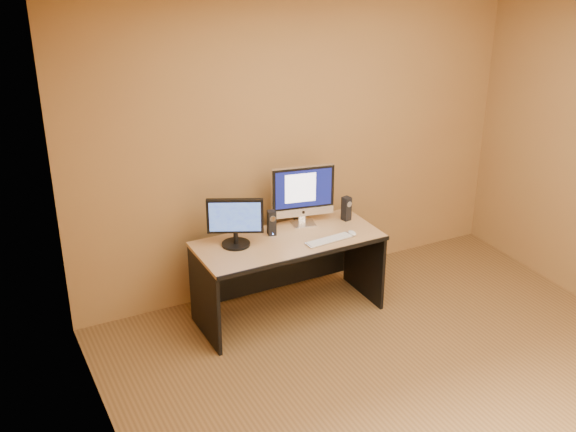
{
  "coord_description": "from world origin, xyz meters",
  "views": [
    {
      "loc": [
        -2.65,
        -3.1,
        3.17
      ],
      "look_at": [
        -0.41,
        1.36,
        0.93
      ],
      "focal_mm": 45.0,
      "sensor_mm": 36.0,
      "label": 1
    }
  ],
  "objects": [
    {
      "name": "ceiling",
      "position": [
        0.0,
        0.0,
        2.6
      ],
      "size": [
        4.0,
        4.0,
        0.0
      ],
      "primitive_type": "plane",
      "color": "white",
      "rests_on": "walls"
    },
    {
      "name": "floor",
      "position": [
        0.0,
        0.0,
        0.0
      ],
      "size": [
        4.0,
        4.0,
        0.0
      ],
      "primitive_type": "plane",
      "color": "brown",
      "rests_on": "ground"
    },
    {
      "name": "cable_a",
      "position": [
        -0.1,
        1.75,
        0.69
      ],
      "size": [
        0.11,
        0.18,
        0.01
      ],
      "primitive_type": "cylinder",
      "rotation": [
        1.57,
        0.0,
        0.52
      ],
      "color": "black",
      "rests_on": "desk"
    },
    {
      "name": "imac",
      "position": [
        -0.12,
        1.67,
        0.93
      ],
      "size": [
        0.55,
        0.29,
        0.51
      ],
      "primitive_type": null,
      "rotation": [
        0.0,
        0.0,
        -0.19
      ],
      "color": "silver",
      "rests_on": "desk"
    },
    {
      "name": "mouse",
      "position": [
        0.13,
        1.31,
        0.7
      ],
      "size": [
        0.06,
        0.1,
        0.03
      ],
      "primitive_type": "ellipsoid",
      "rotation": [
        0.0,
        0.0,
        -0.03
      ],
      "color": "silver",
      "rests_on": "desk"
    },
    {
      "name": "desk",
      "position": [
        -0.36,
        1.46,
        0.34
      ],
      "size": [
        1.48,
        0.66,
        0.68
      ],
      "primitive_type": null,
      "rotation": [
        0.0,
        0.0,
        0.01
      ],
      "color": "tan",
      "rests_on": "ground"
    },
    {
      "name": "walls",
      "position": [
        0.0,
        0.0,
        1.3
      ],
      "size": [
        4.0,
        4.0,
        2.6
      ],
      "primitive_type": null,
      "color": "olive",
      "rests_on": "ground"
    },
    {
      "name": "second_monitor",
      "position": [
        -0.77,
        1.56,
        0.88
      ],
      "size": [
        0.49,
        0.39,
        0.39
      ],
      "primitive_type": null,
      "rotation": [
        0.0,
        0.0,
        -0.44
      ],
      "color": "black",
      "rests_on": "desk"
    },
    {
      "name": "keyboard",
      "position": [
        -0.08,
        1.3,
        0.69
      ],
      "size": [
        0.4,
        0.14,
        0.02
      ],
      "primitive_type": "cube",
      "rotation": [
        0.0,
        0.0,
        0.08
      ],
      "color": "silver",
      "rests_on": "desk"
    },
    {
      "name": "speaker_right",
      "position": [
        0.24,
        1.59,
        0.78
      ],
      "size": [
        0.07,
        0.08,
        0.2
      ],
      "primitive_type": null,
      "rotation": [
        0.0,
        0.0,
        0.2
      ],
      "color": "black",
      "rests_on": "desk"
    },
    {
      "name": "speaker_left",
      "position": [
        -0.44,
        1.61,
        0.78
      ],
      "size": [
        0.07,
        0.08,
        0.2
      ],
      "primitive_type": null,
      "rotation": [
        0.0,
        0.0,
        -0.16
      ],
      "color": "black",
      "rests_on": "desk"
    },
    {
      "name": "cable_b",
      "position": [
        -0.16,
        1.75,
        0.69
      ],
      "size": [
        0.07,
        0.16,
        0.01
      ],
      "primitive_type": "cylinder",
      "rotation": [
        1.57,
        0.0,
        -0.37
      ],
      "color": "black",
      "rests_on": "desk"
    }
  ]
}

